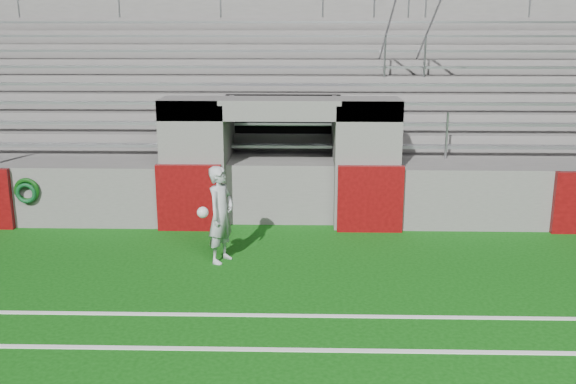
{
  "coord_description": "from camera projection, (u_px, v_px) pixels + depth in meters",
  "views": [
    {
      "loc": [
        0.49,
        -9.36,
        3.94
      ],
      "look_at": [
        0.2,
        1.8,
        1.1
      ],
      "focal_mm": 40.0,
      "sensor_mm": 36.0,
      "label": 1
    }
  ],
  "objects": [
    {
      "name": "ground",
      "position": [
        272.0,
        288.0,
        10.05
      ],
      "size": [
        90.0,
        90.0,
        0.0
      ],
      "primitive_type": "plane",
      "color": "#0C470B",
      "rests_on": "ground"
    },
    {
      "name": "stadium_structure",
      "position": [
        287.0,
        122.0,
        17.4
      ],
      "size": [
        26.0,
        8.48,
        5.42
      ],
      "color": "#5C5A57",
      "rests_on": "ground"
    },
    {
      "name": "goalkeeper_with_ball",
      "position": [
        221.0,
        215.0,
        11.02
      ],
      "size": [
        0.69,
        0.73,
        1.7
      ],
      "color": "#A4A8AD",
      "rests_on": "ground"
    },
    {
      "name": "hose_coil",
      "position": [
        27.0,
        191.0,
        12.83
      ],
      "size": [
        0.52,
        0.14,
        0.52
      ],
      "color": "#0B3B0C",
      "rests_on": "ground"
    }
  ]
}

